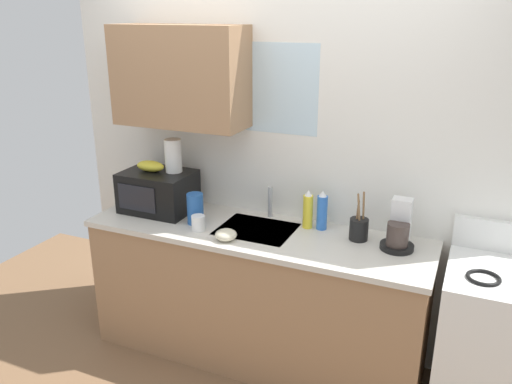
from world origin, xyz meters
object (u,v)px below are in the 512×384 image
dish_soap_bottle_yellow (308,210)px  mug_white (198,223)px  paper_towel_roll (173,156)px  stove_range (496,347)px  microwave (158,191)px  coffee_maker (399,230)px  cereal_canister (195,209)px  dish_soap_bottle_blue (322,211)px  utensil_crock (359,228)px  small_bowl (226,235)px  banana_bunch (150,166)px

dish_soap_bottle_yellow → mug_white: (-0.60, -0.31, -0.07)m
paper_towel_roll → stove_range: bearing=-2.7°
microwave → coffee_maker: (1.57, 0.06, -0.03)m
microwave → cereal_canister: size_ratio=2.33×
cereal_canister → dish_soap_bottle_blue: bearing=17.3°
stove_range → utensil_crock: (-0.81, 0.12, 0.51)m
microwave → mug_white: 0.46m
stove_range → utensil_crock: utensil_crock is taller
mug_white → small_bowl: size_ratio=0.73×
stove_range → microwave: 2.23m
cereal_canister → utensil_crock: 1.02m
coffee_maker → stove_range: bearing=-10.2°
banana_bunch → cereal_canister: banana_bunch is taller
microwave → banana_bunch: size_ratio=2.30×
mug_white → coffee_maker: bearing=12.1°
utensil_crock → dish_soap_bottle_yellow: bearing=171.3°
banana_bunch → dish_soap_bottle_yellow: 1.09m
stove_range → dish_soap_bottle_blue: dish_soap_bottle_blue is taller
dish_soap_bottle_blue → mug_white: dish_soap_bottle_blue is taller
microwave → paper_towel_roll: bearing=27.2°
stove_range → dish_soap_bottle_blue: (-1.06, 0.18, 0.56)m
banana_bunch → utensil_crock: (1.39, 0.07, -0.23)m
banana_bunch → dish_soap_bottle_yellow: banana_bunch is taller
banana_bunch → coffee_maker: size_ratio=0.71×
paper_towel_roll → mug_white: 0.52m
dish_soap_bottle_blue → stove_range: bearing=-9.8°
dish_soap_bottle_yellow → dish_soap_bottle_blue: (0.09, 0.02, 0.00)m
dish_soap_bottle_blue → cereal_canister: (-0.76, -0.24, -0.02)m
stove_range → microwave: (-2.15, 0.04, 0.58)m
mug_white → stove_range: bearing=4.7°
coffee_maker → small_bowl: coffee_maker is taller
microwave → small_bowl: microwave is taller
stove_range → mug_white: size_ratio=11.37×
mug_white → utensil_crock: size_ratio=0.32×
coffee_maker → dish_soap_bottle_yellow: (-0.56, 0.06, 0.01)m
microwave → utensil_crock: utensil_crock is taller
microwave → coffee_maker: 1.58m
stove_range → banana_bunch: size_ratio=5.40×
coffee_maker → dish_soap_bottle_blue: coffee_maker is taller
microwave → coffee_maker: coffee_maker is taller
stove_range → dish_soap_bottle_yellow: (-1.14, 0.17, 0.56)m
dish_soap_bottle_blue → microwave: bearing=-172.9°
paper_towel_roll → small_bowl: paper_towel_roll is taller
dish_soap_bottle_blue → cereal_canister: size_ratio=1.26×
paper_towel_roll → mug_white: size_ratio=2.32×
stove_range → small_bowl: size_ratio=8.31×
cereal_canister → coffee_maker: bearing=7.3°
paper_towel_roll → banana_bunch: bearing=-161.6°
dish_soap_bottle_yellow → utensil_crock: (0.33, -0.05, -0.04)m
dish_soap_bottle_yellow → dish_soap_bottle_blue: dish_soap_bottle_blue is taller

